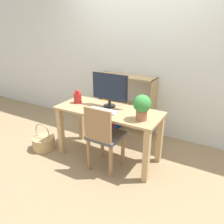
{
  "coord_description": "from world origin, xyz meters",
  "views": [
    {
      "loc": [
        1.38,
        -2.3,
        1.76
      ],
      "look_at": [
        0.0,
        0.1,
        0.65
      ],
      "focal_mm": 35.0,
      "sensor_mm": 36.0,
      "label": 1
    }
  ],
  "objects": [
    {
      "name": "chair",
      "position": [
        0.09,
        -0.28,
        0.49
      ],
      "size": [
        0.4,
        0.4,
        0.88
      ],
      "rotation": [
        0.0,
        0.0,
        0.0
      ],
      "color": "#4C4C51",
      "rests_on": "ground_plane"
    },
    {
      "name": "desk",
      "position": [
        0.0,
        0.0,
        0.58
      ],
      "size": [
        1.41,
        0.59,
        0.72
      ],
      "color": "tan",
      "rests_on": "ground_plane"
    },
    {
      "name": "vase",
      "position": [
        -0.51,
        0.01,
        0.8
      ],
      "size": [
        0.11,
        0.11,
        0.19
      ],
      "color": "#B2231E",
      "rests_on": "desk"
    },
    {
      "name": "basket",
      "position": [
        -0.96,
        -0.31,
        0.11
      ],
      "size": [
        0.33,
        0.33,
        0.42
      ],
      "color": "tan",
      "rests_on": "ground_plane"
    },
    {
      "name": "keyboard",
      "position": [
        -0.03,
        -0.08,
        0.73
      ],
      "size": [
        0.4,
        0.14,
        0.02
      ],
      "color": "#B2B2B7",
      "rests_on": "desk"
    },
    {
      "name": "bookshelf",
      "position": [
        -0.36,
        0.86,
        0.42
      ],
      "size": [
        0.99,
        0.28,
        0.99
      ],
      "color": "tan",
      "rests_on": "ground_plane"
    },
    {
      "name": "potted_plant",
      "position": [
        0.51,
        -0.09,
        0.9
      ],
      "size": [
        0.21,
        0.21,
        0.3
      ],
      "color": "#9E6647",
      "rests_on": "desk"
    },
    {
      "name": "ground_plane",
      "position": [
        0.0,
        0.0,
        0.0
      ],
      "size": [
        10.0,
        10.0,
        0.0
      ],
      "primitive_type": "plane",
      "color": "#997F5B"
    },
    {
      "name": "monitor",
      "position": [
        -0.04,
        0.11,
        0.98
      ],
      "size": [
        0.52,
        0.17,
        0.45
      ],
      "color": "#232326",
      "rests_on": "desk"
    },
    {
      "name": "wall_back",
      "position": [
        0.0,
        1.03,
        1.3
      ],
      "size": [
        8.0,
        0.05,
        2.6
      ],
      "color": "silver",
      "rests_on": "ground_plane"
    }
  ]
}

